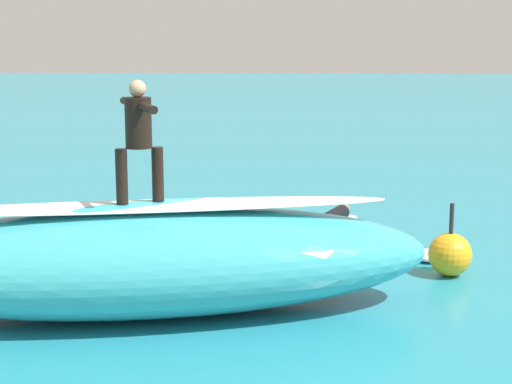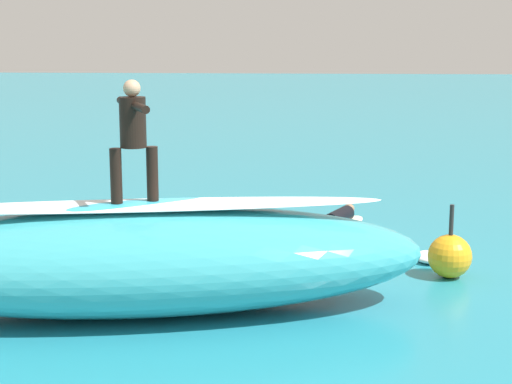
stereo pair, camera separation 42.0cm
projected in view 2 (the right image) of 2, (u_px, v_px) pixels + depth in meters
The scene contains 11 objects.
ground_plane at pixel (223, 260), 13.38m from camera, with size 120.00×120.00×0.00m, color teal.
wave_crest at pixel (141, 260), 10.80m from camera, with size 7.59×2.27×1.40m, color teal.
wave_foam_lip at pixel (140, 205), 10.65m from camera, with size 6.45×0.80×0.08m, color white.
surfboard_riding at pixel (135, 205), 10.65m from camera, with size 2.10×0.54×0.09m, color #33B2D1.
surfer_riding at pixel (133, 131), 10.46m from camera, with size 0.72×1.40×1.58m.
surfboard_paddling at pixel (339, 226), 15.51m from camera, with size 2.05×0.57×0.07m, color #EAE5C6.
surfer_paddling at pixel (336, 219), 15.37m from camera, with size 0.90×1.65×0.31m.
buoy_marker at pixel (450, 256), 12.35m from camera, with size 0.66×0.66×1.13m.
foam_patch_near at pixel (285, 259), 13.27m from camera, with size 0.60×0.55×0.09m, color white.
foam_patch_mid at pixel (429, 257), 13.24m from camera, with size 0.60×0.47×0.16m, color white.
foam_patch_far at pixel (181, 259), 13.20m from camera, with size 0.74×0.69×0.11m, color white.
Camera 2 is at (-1.41, 12.85, 3.67)m, focal length 57.48 mm.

